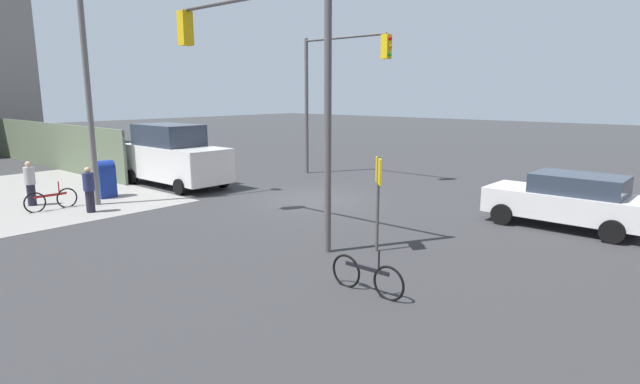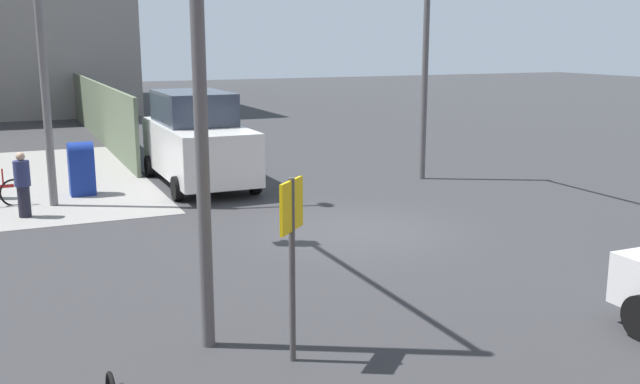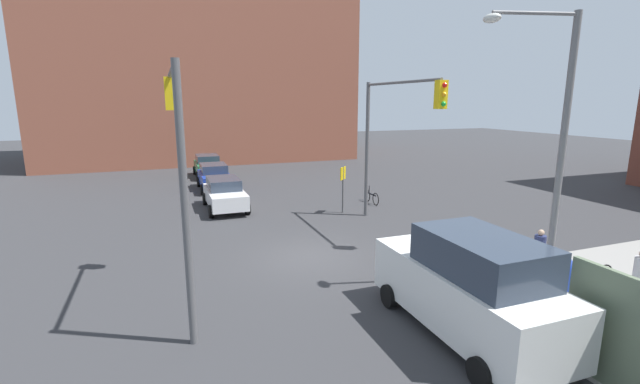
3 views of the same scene
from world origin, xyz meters
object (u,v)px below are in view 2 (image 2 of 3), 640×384
at_px(mailbox_blue, 81,167).
at_px(pedestrian_crossing, 23,184).
at_px(street_lamp_corner, 55,12).
at_px(van_white_delivery, 197,140).
at_px(traffic_signal_se_corner, 465,19).

xyz_separation_m(mailbox_blue, pedestrian_crossing, (-2.00, 1.50, 0.03)).
xyz_separation_m(street_lamp_corner, mailbox_blue, (1.09, -0.44, -3.94)).
relative_size(van_white_delivery, pedestrian_crossing, 3.51).
relative_size(traffic_signal_se_corner, mailbox_blue, 4.55).
bearing_deg(pedestrian_crossing, traffic_signal_se_corner, -139.99).
height_order(street_lamp_corner, pedestrian_crossing, street_lamp_corner).
height_order(mailbox_blue, van_white_delivery, van_white_delivery).
bearing_deg(street_lamp_corner, pedestrian_crossing, 130.63).
bearing_deg(pedestrian_crossing, van_white_delivery, -106.41).
xyz_separation_m(street_lamp_corner, van_white_delivery, (1.33, -3.64, -3.42)).
height_order(street_lamp_corner, van_white_delivery, street_lamp_corner).
bearing_deg(mailbox_blue, van_white_delivery, -85.68).
bearing_deg(pedestrian_crossing, mailbox_blue, -78.79).
relative_size(street_lamp_corner, pedestrian_crossing, 5.21).
bearing_deg(traffic_signal_se_corner, street_lamp_corner, 76.06).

